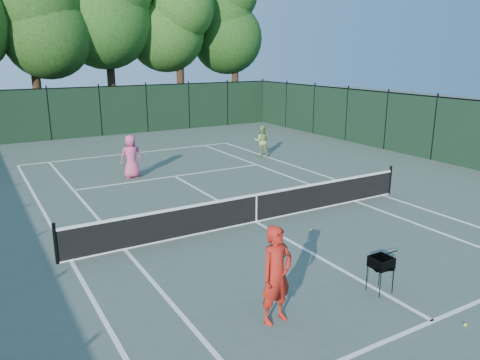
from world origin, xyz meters
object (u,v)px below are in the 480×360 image
coach (277,275)px  loose_ball_midcourt (311,230)px  player_pink (131,156)px  ball_hopper (381,263)px  player_green (262,141)px  loose_ball_near_cart (465,325)px

coach → loose_ball_midcourt: coach is taller
player_pink → coach: bearing=92.1°
ball_hopper → loose_ball_midcourt: 3.76m
player_pink → ball_hopper: player_pink is taller
coach → ball_hopper: size_ratio=2.39×
player_green → ball_hopper: player_green is taller
player_pink → loose_ball_midcourt: 9.01m
player_green → loose_ball_midcourt: player_green is taller
coach → player_green: bearing=50.1°
player_green → loose_ball_midcourt: (-4.36, -9.33, -0.75)m
ball_hopper → player_green: bearing=86.8°
coach → player_green: 14.97m
coach → player_green: size_ratio=1.25×
loose_ball_near_cart → loose_ball_midcourt: size_ratio=1.00×
loose_ball_midcourt → coach: bearing=-136.9°
player_pink → loose_ball_midcourt: size_ratio=26.40×
ball_hopper → loose_ball_midcourt: bearing=93.7°
loose_ball_near_cart → loose_ball_midcourt: (0.60, 5.36, 0.00)m
ball_hopper → loose_ball_midcourt: size_ratio=11.98×
coach → player_pink: bearing=77.2°
loose_ball_midcourt → player_green: bearing=65.0°
ball_hopper → player_pink: bearing=116.7°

